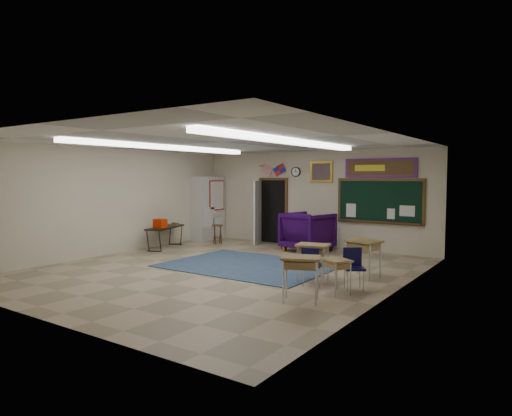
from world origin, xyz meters
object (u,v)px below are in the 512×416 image
Objects in this scene: wingback_armchair at (308,232)px; student_desk_front_right at (364,257)px; folding_table at (165,236)px; student_desk_front_left at (313,261)px; wooden_stool at (218,234)px.

student_desk_front_right is at bearing 149.48° from wingback_armchair.
student_desk_front_right is at bearing -22.44° from folding_table.
folding_table is at bearing 153.67° from student_desk_front_left.
student_desk_front_right is 6.12m from wooden_stool.
wingback_armchair is 1.54× the size of student_desk_front_right.
wingback_armchair is at bearing 7.57° from wooden_stool.
wingback_armchair is 1.60× the size of student_desk_front_left.
wingback_armchair is 3.64m from student_desk_front_right.
folding_table reaches higher than student_desk_front_left.
folding_table reaches higher than wooden_stool.
student_desk_front_left is at bearing 131.55° from wingback_armchair.
wooden_stool is (-5.77, 2.06, -0.14)m from student_desk_front_right.
folding_table is at bearing -116.24° from wooden_stool.
wingback_armchair reaches higher than student_desk_front_right.
wingback_armchair reaches higher than folding_table.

